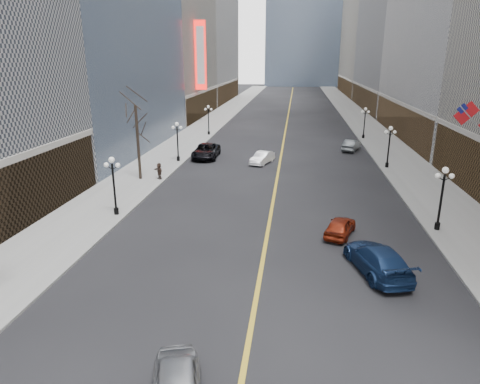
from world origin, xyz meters
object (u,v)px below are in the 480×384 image
(streetlamp_west_2, at_px, (177,137))
(streetlamp_west_3, at_px, (208,117))
(streetlamp_east_1, at_px, (442,192))
(streetlamp_east_3, at_px, (365,120))
(car_nb_far, at_px, (206,151))
(streetlamp_west_1, at_px, (113,180))
(car_nb_mid, at_px, (262,158))
(car_sb_near, at_px, (377,259))
(streetlamp_east_2, at_px, (389,142))
(car_sb_far, at_px, (351,145))
(car_sb_mid, at_px, (340,226))

(streetlamp_west_2, relative_size, streetlamp_west_3, 1.00)
(streetlamp_east_1, bearing_deg, streetlamp_east_3, 90.00)
(streetlamp_east_3, bearing_deg, car_nb_far, -143.34)
(streetlamp_west_1, distance_m, car_nb_mid, 21.05)
(car_sb_near, bearing_deg, streetlamp_west_2, -69.04)
(streetlamp_east_1, distance_m, streetlamp_east_3, 36.00)
(streetlamp_east_2, xyz_separation_m, car_nb_far, (-20.80, 2.52, -2.04))
(streetlamp_west_3, xyz_separation_m, car_nb_far, (2.80, -15.48, -2.04))
(streetlamp_east_3, relative_size, car_nb_far, 0.73)
(streetlamp_west_3, relative_size, car_sb_near, 0.81)
(car_sb_far, bearing_deg, streetlamp_west_3, -3.32)
(car_sb_near, distance_m, car_sb_far, 33.95)
(streetlamp_west_2, relative_size, car_sb_far, 1.02)
(car_nb_mid, bearing_deg, streetlamp_east_1, -33.86)
(streetlamp_west_1, xyz_separation_m, car_sb_mid, (16.76, -1.61, -2.24))
(streetlamp_east_3, xyz_separation_m, streetlamp_west_1, (-23.60, -36.00, 0.00))
(car_sb_near, bearing_deg, streetlamp_west_1, -35.79)
(streetlamp_east_3, height_order, streetlamp_west_2, same)
(streetlamp_east_3, height_order, car_sb_far, streetlamp_east_3)
(streetlamp_west_1, distance_m, streetlamp_west_3, 36.00)
(streetlamp_east_2, relative_size, car_sb_near, 0.81)
(car_nb_mid, height_order, car_sb_far, car_sb_far)
(streetlamp_east_1, xyz_separation_m, streetlamp_west_3, (-23.60, 36.00, 0.00))
(streetlamp_east_1, distance_m, car_nb_mid, 23.18)
(car_sb_far, bearing_deg, car_nb_far, 39.93)
(streetlamp_west_1, relative_size, car_sb_far, 1.02)
(streetlamp_east_2, relative_size, car_sb_mid, 1.17)
(streetlamp_west_1, bearing_deg, car_sb_near, -20.21)
(car_sb_mid, bearing_deg, streetlamp_east_2, -90.42)
(car_sb_near, height_order, car_sb_mid, car_sb_near)
(car_sb_mid, relative_size, car_sb_far, 0.87)
(streetlamp_east_3, xyz_separation_m, car_nb_mid, (-13.80, -17.50, -2.22))
(streetlamp_east_1, relative_size, car_nb_far, 0.73)
(car_sb_near, xyz_separation_m, car_sb_mid, (-1.58, 5.15, -0.16))
(streetlamp_east_2, bearing_deg, car_nb_far, 173.09)
(streetlamp_west_3, bearing_deg, car_sb_mid, -65.98)
(car_nb_far, distance_m, car_sb_near, 31.39)
(streetlamp_west_3, distance_m, car_sb_far, 22.72)
(streetlamp_west_2, bearing_deg, car_sb_near, -53.46)
(streetlamp_east_3, bearing_deg, streetlamp_west_1, -123.25)
(streetlamp_west_3, xyz_separation_m, car_sb_mid, (16.76, -37.61, -2.24))
(streetlamp_east_1, height_order, car_nb_far, streetlamp_east_1)
(car_sb_far, bearing_deg, streetlamp_east_3, -87.65)
(car_nb_far, bearing_deg, car_sb_near, -62.21)
(car_sb_near, distance_m, car_sb_mid, 5.39)
(streetlamp_east_1, distance_m, streetlamp_west_1, 23.60)
(streetlamp_west_1, xyz_separation_m, car_sb_near, (18.34, -6.75, -2.09))
(streetlamp_east_2, bearing_deg, streetlamp_east_1, -90.00)
(streetlamp_east_1, height_order, streetlamp_west_1, same)
(streetlamp_east_2, relative_size, streetlamp_east_3, 1.00)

